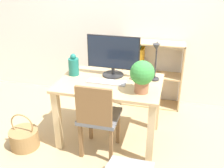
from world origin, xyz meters
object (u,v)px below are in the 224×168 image
desk_lamp (156,59)px  chair (98,116)px  monitor (113,54)px  basket (24,138)px  potted_plant (142,75)px  vase (74,66)px  bookshelf (140,75)px  keyboard (107,82)px

desk_lamp → chair: desk_lamp is taller
monitor → basket: bearing=-146.8°
potted_plant → basket: (-1.25, -0.24, -0.80)m
vase → bookshelf: 1.13m
desk_lamp → potted_plant: bearing=-109.7°
basket → keyboard: bearing=23.0°
desk_lamp → chair: (-0.51, -0.41, -0.52)m
vase → chair: bearing=-44.4°
bookshelf → monitor: bearing=-105.8°
desk_lamp → bookshelf: bearing=107.6°
monitor → desk_lamp: (0.47, -0.07, 0.02)m
bookshelf → vase: bearing=-127.5°
basket → bookshelf: bearing=50.5°
monitor → keyboard: size_ratio=1.41×
vase → desk_lamp: (0.90, 0.03, 0.16)m
keyboard → potted_plant: 0.44m
chair → bookshelf: (0.25, 1.22, -0.03)m
bookshelf → basket: bookshelf is taller
vase → bookshelf: bearing=52.5°
potted_plant → monitor: bearing=137.9°
potted_plant → keyboard: bearing=162.1°
keyboard → desk_lamp: 0.57m
monitor → chair: 0.70m
potted_plant → chair: 0.62m
monitor → bookshelf: (0.21, 0.74, -0.54)m
monitor → vase: 0.46m
keyboard → bookshelf: 1.02m
desk_lamp → bookshelf: (-0.26, 0.81, -0.55)m
monitor → vase: monitor is taller
bookshelf → desk_lamp: bearing=-72.4°
desk_lamp → keyboard: bearing=-163.4°
chair → monitor: bearing=77.2°
chair → basket: bearing=178.5°
keyboard → bookshelf: bookshelf is taller
keyboard → potted_plant: (0.39, -0.13, 0.18)m
monitor → potted_plant: (0.37, -0.34, -0.06)m
desk_lamp → chair: size_ratio=0.51×
monitor → keyboard: monitor is taller
vase → basket: bearing=-132.9°
monitor → basket: (-0.88, -0.58, -0.86)m
chair → bookshelf: bookshelf is taller
keyboard → potted_plant: size_ratio=1.27×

